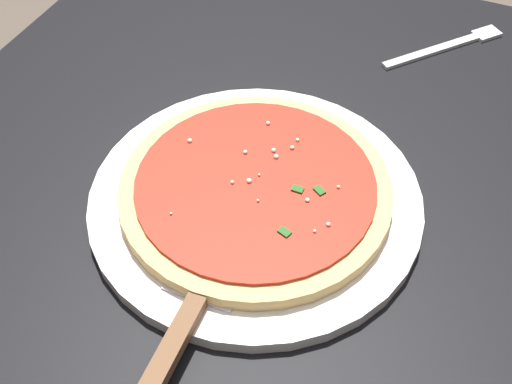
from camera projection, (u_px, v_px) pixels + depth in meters
name	position (u px, v px, depth m)	size (l,w,h in m)	color
restaurant_table	(268.00, 254.00, 0.82)	(0.91, 0.85, 0.73)	black
serving_plate	(256.00, 200.00, 0.68)	(0.35, 0.35, 0.01)	white
pizza	(256.00, 189.00, 0.67)	(0.28, 0.28, 0.02)	#DBB26B
pizza_server	(186.00, 322.00, 0.57)	(0.22, 0.07, 0.01)	silver
fork	(449.00, 45.00, 0.87)	(0.15, 0.13, 0.00)	silver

